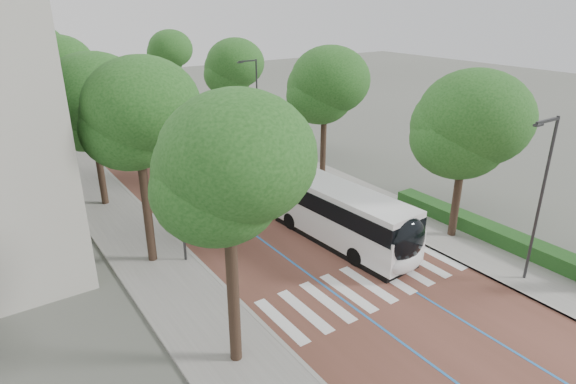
% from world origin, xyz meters
% --- Properties ---
extents(ground, '(160.00, 160.00, 0.00)m').
position_xyz_m(ground, '(0.00, 0.00, 0.00)').
color(ground, '#51544C').
rests_on(ground, ground).
extents(road, '(11.00, 140.00, 0.02)m').
position_xyz_m(road, '(0.00, 40.00, 0.01)').
color(road, '#553126').
rests_on(road, ground).
extents(sidewalk_left, '(4.00, 140.00, 0.12)m').
position_xyz_m(sidewalk_left, '(-7.50, 40.00, 0.06)').
color(sidewalk_left, gray).
rests_on(sidewalk_left, ground).
extents(sidewalk_right, '(4.00, 140.00, 0.12)m').
position_xyz_m(sidewalk_right, '(7.50, 40.00, 0.06)').
color(sidewalk_right, gray).
rests_on(sidewalk_right, ground).
extents(kerb_left, '(0.20, 140.00, 0.14)m').
position_xyz_m(kerb_left, '(-5.60, 40.00, 0.06)').
color(kerb_left, gray).
rests_on(kerb_left, ground).
extents(kerb_right, '(0.20, 140.00, 0.14)m').
position_xyz_m(kerb_right, '(5.60, 40.00, 0.06)').
color(kerb_right, gray).
rests_on(kerb_right, ground).
extents(zebra_crossing, '(10.55, 3.60, 0.01)m').
position_xyz_m(zebra_crossing, '(0.20, 1.00, 0.03)').
color(zebra_crossing, silver).
rests_on(zebra_crossing, ground).
extents(lane_line_left, '(0.12, 126.00, 0.01)m').
position_xyz_m(lane_line_left, '(-1.60, 40.00, 0.02)').
color(lane_line_left, '#2367B0').
rests_on(lane_line_left, road).
extents(lane_line_right, '(0.12, 126.00, 0.01)m').
position_xyz_m(lane_line_right, '(1.60, 40.00, 0.02)').
color(lane_line_right, '#2367B0').
rests_on(lane_line_right, road).
extents(hedge, '(1.20, 14.00, 0.80)m').
position_xyz_m(hedge, '(9.10, 0.00, 0.52)').
color(hedge, '#1C4919').
rests_on(hedge, sidewalk_right).
extents(streetlight_near, '(1.82, 0.20, 8.00)m').
position_xyz_m(streetlight_near, '(6.62, -3.00, 4.82)').
color(streetlight_near, '#2E2F31').
rests_on(streetlight_near, sidewalk_right).
extents(streetlight_far, '(1.82, 0.20, 8.00)m').
position_xyz_m(streetlight_far, '(6.62, 22.00, 4.82)').
color(streetlight_far, '#2E2F31').
rests_on(streetlight_far, sidewalk_right).
extents(lamp_post_left, '(0.14, 0.14, 8.00)m').
position_xyz_m(lamp_post_left, '(-6.10, 8.00, 4.12)').
color(lamp_post_left, '#2E2F31').
rests_on(lamp_post_left, sidewalk_left).
extents(trees_left, '(6.34, 60.17, 10.13)m').
position_xyz_m(trees_left, '(-7.50, 25.40, 7.10)').
color(trees_left, black).
rests_on(trees_left, ground).
extents(trees_right, '(6.02, 47.63, 9.19)m').
position_xyz_m(trees_right, '(7.70, 19.60, 6.52)').
color(trees_right, black).
rests_on(trees_right, ground).
extents(lead_bus, '(3.59, 18.51, 3.20)m').
position_xyz_m(lead_bus, '(1.70, 8.88, 1.63)').
color(lead_bus, black).
rests_on(lead_bus, ground).
extents(bus_queued_0, '(2.75, 12.44, 3.20)m').
position_xyz_m(bus_queued_0, '(2.21, 24.34, 1.62)').
color(bus_queued_0, silver).
rests_on(bus_queued_0, ground).
extents(bus_queued_1, '(2.72, 12.44, 3.20)m').
position_xyz_m(bus_queued_1, '(1.94, 37.69, 1.62)').
color(bus_queued_1, silver).
rests_on(bus_queued_1, ground).
extents(bus_queued_2, '(2.89, 12.47, 3.20)m').
position_xyz_m(bus_queued_2, '(1.85, 51.17, 1.62)').
color(bus_queued_2, silver).
rests_on(bus_queued_2, ground).
extents(bus_queued_3, '(3.34, 12.54, 3.20)m').
position_xyz_m(bus_queued_3, '(1.90, 64.49, 1.62)').
color(bus_queued_3, silver).
rests_on(bus_queued_3, ground).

